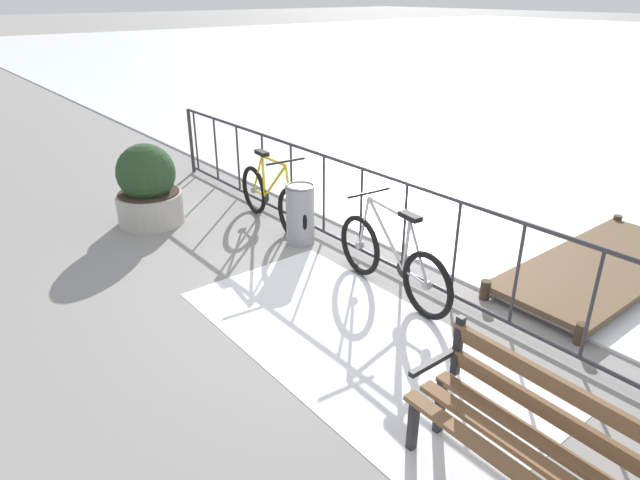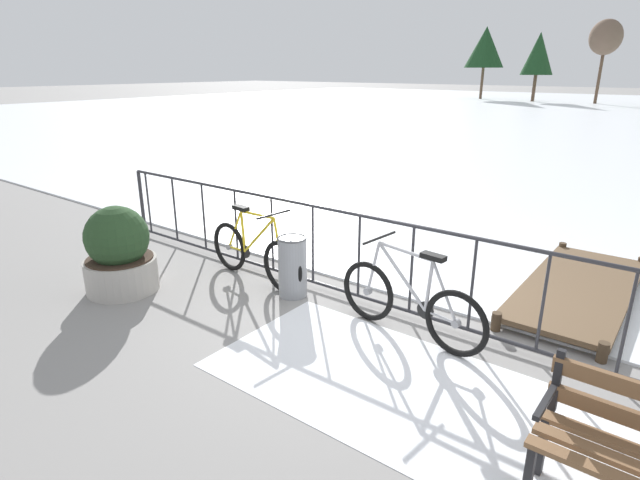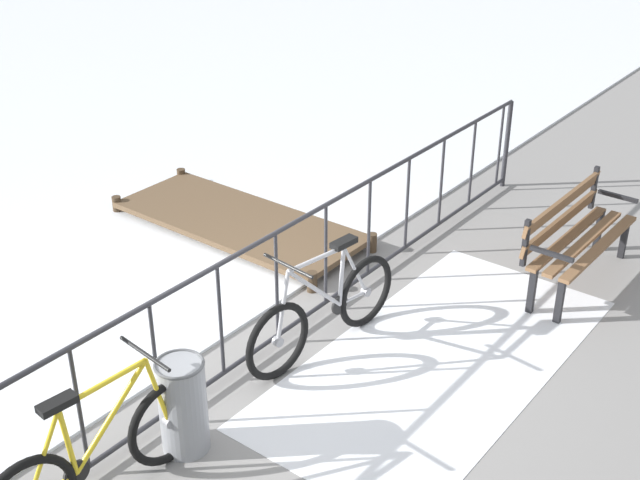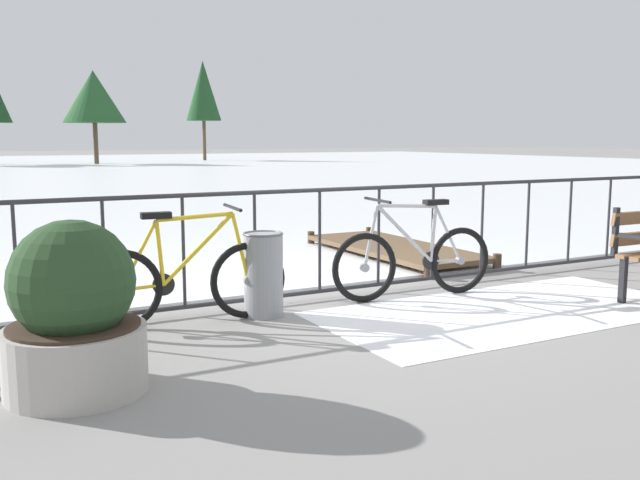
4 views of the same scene
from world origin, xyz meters
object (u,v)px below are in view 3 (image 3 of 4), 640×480
Objects in this scene: bicycle_near_railing at (324,311)px; bicycle_second at (102,456)px; trash_bin at (183,405)px; park_bench at (575,232)px.

bicycle_second is (-2.24, 0.09, 0.00)m from bicycle_near_railing.
trash_bin is at bearing -3.79° from bicycle_second.
trash_bin is (0.67, -0.04, 0.00)m from bicycle_second.
park_bench reaches higher than trash_bin.
bicycle_second is at bearing 164.72° from park_bench.
bicycle_near_railing is 1.06× the size of park_bench.
park_bench is (2.34, -1.17, 0.14)m from bicycle_near_railing.
bicycle_near_railing reaches higher than trash_bin.
park_bench is 4.09m from trash_bin.
park_bench is (4.58, -1.25, 0.14)m from bicycle_second.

